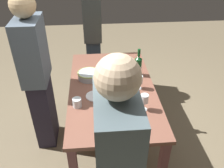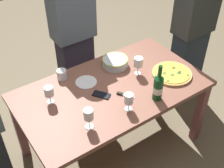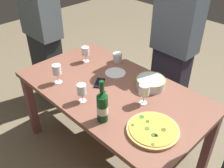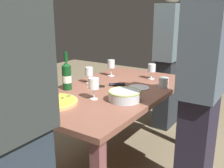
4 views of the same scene
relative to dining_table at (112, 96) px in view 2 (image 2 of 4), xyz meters
The scene contains 15 objects.
ground_plane 0.66m from the dining_table, ahead, with size 8.00×8.00×0.00m, color #796A50.
dining_table is the anchor object (origin of this frame).
pizza 0.57m from the dining_table, 15.81° to the right, with size 0.35×0.35×0.03m.
serving_bowl 0.35m from the dining_table, 50.10° to the left, with size 0.24×0.24×0.08m.
wine_bottle 0.44m from the dining_table, 54.30° to the right, with size 0.08×0.08×0.32m.
wine_glass_near_pizza 0.34m from the dining_table, 97.97° to the right, with size 0.07×0.07×0.15m.
wine_glass_by_bottle 0.37m from the dining_table, ahead, with size 0.08×0.08×0.17m.
wine_glass_far_left 0.56m from the dining_table, 164.48° to the left, with size 0.07×0.07×0.15m.
wine_glass_far_right 0.51m from the dining_table, 145.62° to the right, with size 0.07×0.07×0.17m.
cup_amber 0.48m from the dining_table, 128.80° to the left, with size 0.09×0.09×0.09m, color white.
side_plate 0.25m from the dining_table, 127.99° to the left, with size 0.19×0.19×0.01m, color white.
cell_phone 0.16m from the dining_table, 168.08° to the right, with size 0.07×0.14×0.01m, color black.
pizza_knife 0.16m from the dining_table, 79.32° to the right, with size 0.10×0.14×0.02m.
person_host 0.80m from the dining_table, 85.01° to the left, with size 0.41×0.24×1.73m.
person_guest_right 1.17m from the dining_table, ahead, with size 0.41×0.24×1.70m.
Camera 2 is at (-1.09, -1.58, 2.39)m, focal length 47.90 mm.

